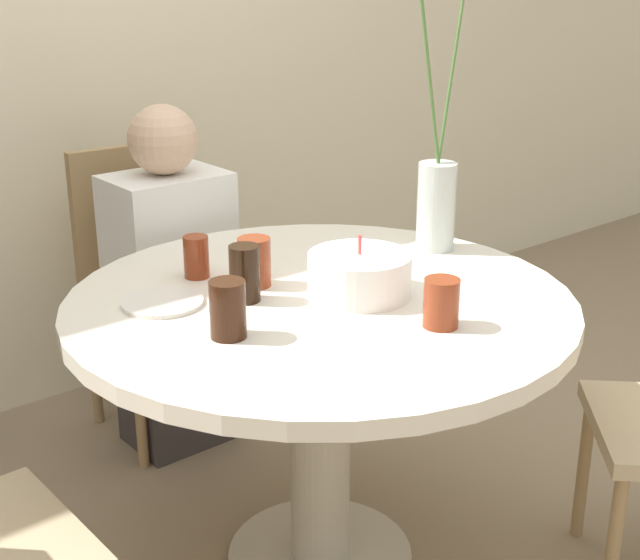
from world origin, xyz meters
The scene contains 13 objects.
ground_plane centered at (0.00, 0.00, 0.00)m, with size 16.00×16.00×0.00m, color #89755B.
wall_back centered at (0.00, 1.31, 1.30)m, with size 8.00×0.05×2.60m.
dining_table centered at (0.00, 0.00, 0.58)m, with size 1.16×1.16×0.72m.
chair_near_front centered at (0.06, 0.92, 0.50)m, with size 0.43×0.43×0.90m.
birthday_cake centered at (0.08, -0.05, 0.77)m, with size 0.24×0.24×0.14m.
flower_vase centered at (0.46, 0.09, 0.92)m, with size 0.23×0.21×0.77m.
side_plate centered at (-0.30, 0.18, 0.73)m, with size 0.18×0.18×0.01m.
drink_glass_0 centered at (0.08, -0.29, 0.77)m, with size 0.08×0.08×0.10m.
drink_glass_1 centered at (-0.07, 0.15, 0.78)m, with size 0.08×0.08×0.12m.
drink_glass_2 centered at (-0.29, -0.06, 0.78)m, with size 0.07×0.07×0.12m.
drink_glass_3 centered at (-0.14, 0.29, 0.77)m, with size 0.06×0.06×0.10m.
drink_glass_4 centered at (-0.14, 0.09, 0.78)m, with size 0.07×0.07×0.13m.
person_boy centered at (0.05, 0.76, 0.50)m, with size 0.34×0.24×1.06m.
Camera 1 is at (-1.20, -1.45, 1.45)m, focal length 50.00 mm.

